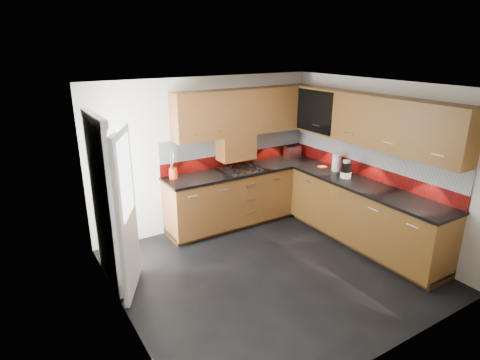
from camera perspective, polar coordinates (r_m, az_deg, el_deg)
room at (r=4.87m, az=4.84°, el=2.46°), size 4.00×3.80×2.64m
base_cabinets at (r=6.38m, az=8.51°, el=-3.73°), size 2.70×3.20×0.95m
countertop at (r=6.20m, az=8.71°, el=0.32°), size 2.72×3.22×0.04m
backsplash at (r=6.41m, az=9.08°, el=3.65°), size 2.70×3.20×0.54m
upper_cabinets at (r=6.14m, az=9.94°, el=8.94°), size 2.50×3.20×0.72m
extractor_hood at (r=6.48m, az=-0.57°, el=4.69°), size 0.60×0.33×0.40m
glass_cabinet at (r=6.66m, az=11.47°, el=9.86°), size 0.32×0.80×0.66m
back_door at (r=4.96m, az=-17.61°, el=-3.80°), size 0.42×1.19×2.04m
gas_hob at (r=6.43m, az=0.20°, el=1.57°), size 0.56×0.49×0.04m
utensil_pot at (r=6.09m, az=-9.51°, el=1.10°), size 0.12×0.12×0.45m
toaster at (r=7.20m, az=7.44°, el=3.98°), size 0.28×0.18×0.20m
food_processor at (r=6.24m, az=14.84°, el=1.42°), size 0.16×0.16×0.27m
paper_towel at (r=6.53m, az=13.54°, el=2.43°), size 0.17×0.17×0.28m
orange_cloth at (r=6.71m, az=11.64°, el=1.84°), size 0.14×0.12×0.01m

